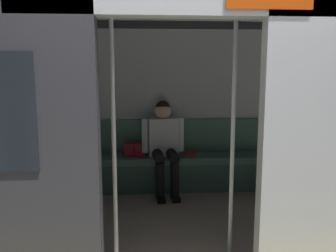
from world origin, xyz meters
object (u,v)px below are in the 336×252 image
object	(u,v)px
bench_seat	(163,164)
person_seated	(164,140)
grab_pole_far	(233,135)
book	(190,154)
handbag	(134,150)
train_car	(160,79)
grab_pole_door	(114,138)

from	to	relation	value
bench_seat	person_seated	world-z (taller)	person_seated
grab_pole_far	bench_seat	bearing A→B (deg)	-73.78
book	grab_pole_far	distance (m)	1.80
bench_seat	handbag	size ratio (longest dim) A/B	12.84
train_car	bench_seat	bearing A→B (deg)	-94.81
train_car	handbag	size ratio (longest dim) A/B	24.62
person_seated	book	size ratio (longest dim) A/B	5.41
grab_pole_door	bench_seat	bearing A→B (deg)	-105.62
train_car	bench_seat	world-z (taller)	train_car
book	grab_pole_door	size ratio (longest dim) A/B	0.10
grab_pole_door	grab_pole_far	size ratio (longest dim) A/B	1.00
grab_pole_far	person_seated	bearing A→B (deg)	-73.42
train_car	book	bearing A→B (deg)	-113.93
handbag	grab_pole_door	bearing A→B (deg)	86.48
train_car	handbag	distance (m)	1.42
bench_seat	handbag	xyz separation A→B (m)	(0.38, -0.04, 0.19)
train_car	bench_seat	xyz separation A→B (m)	(-0.08, -0.99, -1.13)
person_seated	grab_pole_far	bearing A→B (deg)	106.58
bench_seat	grab_pole_far	bearing A→B (deg)	106.22
person_seated	book	bearing A→B (deg)	-169.01
person_seated	train_car	bearing A→B (deg)	84.69
person_seated	grab_pole_far	size ratio (longest dim) A/B	0.57
grab_pole_door	person_seated	bearing A→B (deg)	-106.19
bench_seat	person_seated	distance (m)	0.33
handbag	bench_seat	bearing A→B (deg)	174.46
bench_seat	grab_pole_door	distance (m)	1.95
handbag	grab_pole_far	xyz separation A→B (m)	(-0.87, 1.72, 0.50)
bench_seat	grab_pole_far	world-z (taller)	grab_pole_far
handbag	grab_pole_far	size ratio (longest dim) A/B	0.12
person_seated	handbag	size ratio (longest dim) A/B	4.58
train_car	handbag	bearing A→B (deg)	-73.85
grab_pole_far	grab_pole_door	bearing A→B (deg)	3.98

